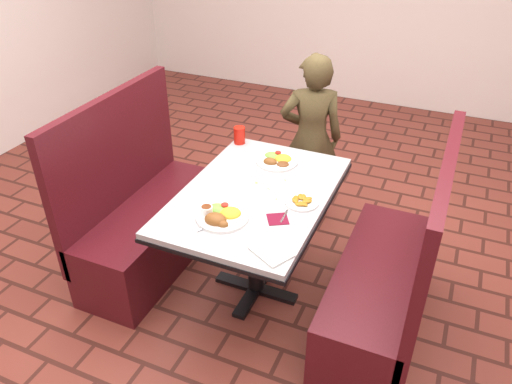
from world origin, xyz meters
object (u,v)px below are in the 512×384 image
far_dinner_plate (277,159)px  booth_bench_right (387,286)px  booth_bench_left (146,220)px  diner_person (311,139)px  red_tumbler (239,135)px  dining_table (256,206)px  near_dinner_plate (221,214)px  plantain_plate (302,201)px

far_dinner_plate → booth_bench_right: bearing=-24.8°
booth_bench_left → diner_person: 1.32m
booth_bench_left → red_tumbler: 0.84m
red_tumbler → dining_table: bearing=-56.4°
booth_bench_right → booth_bench_left: bearing=180.0°
far_dinner_plate → red_tumbler: (-0.33, 0.15, 0.03)m
diner_person → booth_bench_right: bearing=106.7°
near_dinner_plate → far_dinner_plate: (0.05, 0.69, -0.01)m
plantain_plate → booth_bench_right: bearing=0.5°
booth_bench_left → plantain_plate: booth_bench_left is taller
diner_person → near_dinner_plate: (-0.07, -1.31, 0.14)m
dining_table → booth_bench_left: bearing=180.0°
dining_table → booth_bench_left: size_ratio=1.01×
booth_bench_right → diner_person: (-0.79, 1.00, 0.31)m
near_dinner_plate → red_tumbler: 0.88m
booth_bench_right → plantain_plate: bearing=-179.5°
dining_table → booth_bench_right: bearing=0.0°
dining_table → far_dinner_plate: far_dinner_plate is taller
near_dinner_plate → red_tumbler: size_ratio=2.42×
booth_bench_right → dining_table: bearing=180.0°
dining_table → diner_person: diner_person is taller
far_dinner_plate → red_tumbler: bearing=155.8°
diner_person → plantain_plate: 1.05m
dining_table → booth_bench_right: (0.80, 0.00, -0.32)m
booth_bench_left → dining_table: bearing=0.0°
booth_bench_right → red_tumbler: 1.35m
booth_bench_left → near_dinner_plate: size_ratio=4.35×
near_dinner_plate → red_tumbler: bearing=108.8°
dining_table → plantain_plate: plantain_plate is taller
dining_table → red_tumbler: 0.65m
booth_bench_left → plantain_plate: 1.16m
dining_table → diner_person: (0.01, 1.00, -0.02)m
booth_bench_left → booth_bench_right: 1.60m
far_dinner_plate → plantain_plate: far_dinner_plate is taller
dining_table → near_dinner_plate: size_ratio=4.39×
booth_bench_left → near_dinner_plate: (0.73, -0.31, 0.45)m
dining_table → booth_bench_left: 0.86m
booth_bench_right → far_dinner_plate: bearing=155.2°
dining_table → far_dinner_plate: bearing=92.6°
booth_bench_right → near_dinner_plate: 1.02m
diner_person → far_dinner_plate: bearing=66.2°
near_dinner_plate → far_dinner_plate: 0.69m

